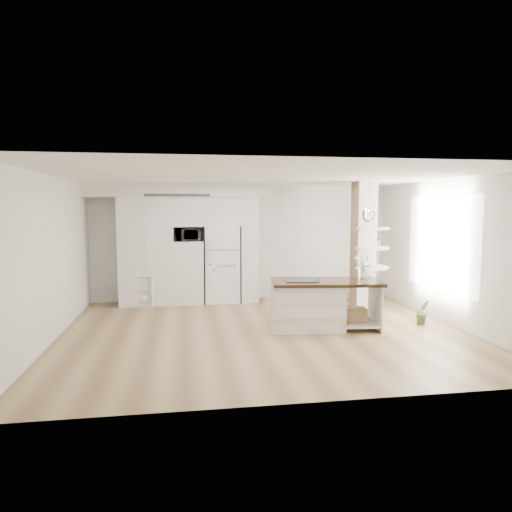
{
  "coord_description": "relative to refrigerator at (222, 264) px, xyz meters",
  "views": [
    {
      "loc": [
        -1.37,
        -7.73,
        2.16
      ],
      "look_at": [
        -0.0,
        0.9,
        1.24
      ],
      "focal_mm": 32.0,
      "sensor_mm": 36.0,
      "label": 1
    }
  ],
  "objects": [
    {
      "name": "pendant_light",
      "position": [
        2.23,
        -2.53,
        1.24
      ],
      "size": [
        0.12,
        0.12,
        0.1
      ],
      "primitive_type": "cylinder",
      "color": "white",
      "rests_on": "room"
    },
    {
      "name": "column",
      "position": [
        2.9,
        -1.55,
        0.48
      ],
      "size": [
        0.69,
        0.9,
        2.7
      ],
      "color": "silver",
      "rests_on": "floor"
    },
    {
      "name": "bookshelf",
      "position": [
        -1.77,
        -0.19,
        -0.58
      ],
      "size": [
        0.63,
        0.45,
        0.68
      ],
      "rotation": [
        0.0,
        0.0,
        -0.21
      ],
      "color": "silver",
      "rests_on": "floor"
    },
    {
      "name": "microwave",
      "position": [
        -0.75,
        -0.06,
        0.69
      ],
      "size": [
        0.54,
        0.37,
        0.3
      ],
      "primitive_type": "imported",
      "color": "#2D2D2D",
      "rests_on": "cabinet_wall"
    },
    {
      "name": "room",
      "position": [
        0.53,
        -2.68,
        0.98
      ],
      "size": [
        7.04,
        6.04,
        2.72
      ],
      "color": "white",
      "rests_on": "ground"
    },
    {
      "name": "floor",
      "position": [
        0.53,
        -2.68,
        -0.88
      ],
      "size": [
        7.0,
        6.0,
        0.01
      ],
      "primitive_type": "cube",
      "color": "tan",
      "rests_on": "ground"
    },
    {
      "name": "floor_plant_a",
      "position": [
        3.52,
        -2.67,
        -0.64
      ],
      "size": [
        0.29,
        0.24,
        0.48
      ],
      "primitive_type": "imported",
      "rotation": [
        0.0,
        0.0,
        0.12
      ],
      "color": "#3C6A2A",
      "rests_on": "floor"
    },
    {
      "name": "floor_plant_b",
      "position": [
        2.89,
        -0.4,
        -0.64
      ],
      "size": [
        0.3,
        0.3,
        0.46
      ],
      "primitive_type": "imported",
      "rotation": [
        0.0,
        0.0,
        -0.17
      ],
      "color": "#3C6A2A",
      "rests_on": "floor"
    },
    {
      "name": "refrigerator",
      "position": [
        0.0,
        0.0,
        0.0
      ],
      "size": [
        0.78,
        0.69,
        1.75
      ],
      "color": "white",
      "rests_on": "floor"
    },
    {
      "name": "window",
      "position": [
        4.0,
        -2.38,
        0.62
      ],
      "size": [
        0.0,
        2.4,
        2.4
      ],
      "primitive_type": "plane",
      "rotation": [
        1.57,
        0.0,
        -1.57
      ],
      "color": "white",
      "rests_on": "room"
    },
    {
      "name": "shelf_plant",
      "position": [
        3.15,
        -1.38,
        0.65
      ],
      "size": [
        0.27,
        0.23,
        0.3
      ],
      "primitive_type": "imported",
      "color": "#3C6A2A",
      "rests_on": "column"
    },
    {
      "name": "decor_bowl",
      "position": [
        2.82,
        -1.78,
        0.13
      ],
      "size": [
        0.22,
        0.22,
        0.05
      ],
      "primitive_type": "imported",
      "color": "white",
      "rests_on": "column"
    },
    {
      "name": "kitchen_island",
      "position": [
        1.43,
        -2.61,
        -0.42
      ],
      "size": [
        2.03,
        1.14,
        1.44
      ],
      "rotation": [
        0.0,
        0.0,
        -0.12
      ],
      "color": "silver",
      "rests_on": "floor"
    },
    {
      "name": "cabinet_wall",
      "position": [
        -0.92,
        -0.01,
        0.63
      ],
      "size": [
        4.0,
        0.71,
        2.7
      ],
      "color": "silver",
      "rests_on": "floor"
    }
  ]
}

